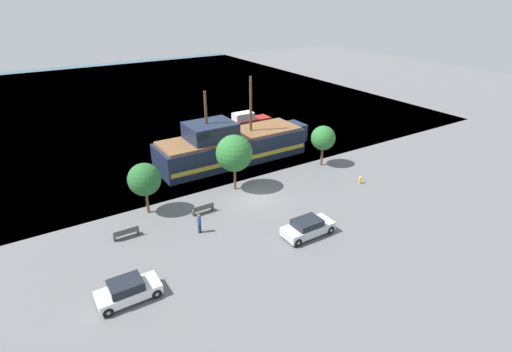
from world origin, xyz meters
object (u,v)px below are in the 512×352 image
(fire_hydrant, at_px, (360,180))
(bench_promenade_east, at_px, (203,209))
(bench_promenade_west, at_px, (126,233))
(parked_car_curb_mid, at_px, (308,227))
(pirate_ship, at_px, (231,145))
(pedestrian_walking_near, at_px, (199,223))
(parked_car_curb_front, at_px, (128,290))
(moored_boat_dockside, at_px, (246,121))

(fire_hydrant, xyz_separation_m, bench_promenade_east, (-15.70, 3.07, 0.04))
(fire_hydrant, distance_m, bench_promenade_west, 22.56)
(parked_car_curb_mid, relative_size, bench_promenade_east, 2.20)
(pirate_ship, height_order, pedestrian_walking_near, pirate_ship)
(parked_car_curb_front, relative_size, bench_promenade_east, 2.01)
(parked_car_curb_front, distance_m, bench_promenade_west, 7.15)
(moored_boat_dockside, xyz_separation_m, pedestrian_walking_near, (-17.03, -21.20, 0.09))
(bench_promenade_west, bearing_deg, parked_car_curb_mid, -30.90)
(pedestrian_walking_near, bearing_deg, bench_promenade_west, 155.19)
(fire_hydrant, relative_size, bench_promenade_west, 0.39)
(moored_boat_dockside, relative_size, bench_promenade_east, 3.70)
(fire_hydrant, xyz_separation_m, pedestrian_walking_near, (-17.24, 0.49, 0.43))
(fire_hydrant, height_order, pedestrian_walking_near, pedestrian_walking_near)
(pirate_ship, xyz_separation_m, moored_boat_dockside, (7.79, 9.71, -1.07))
(parked_car_curb_front, xyz_separation_m, parked_car_curb_mid, (13.95, -0.35, 0.01))
(pirate_ship, xyz_separation_m, bench_promenade_east, (-7.70, -8.91, -1.38))
(parked_car_curb_front, distance_m, bench_promenade_east, 11.10)
(pirate_ship, bearing_deg, fire_hydrant, -56.29)
(parked_car_curb_front, relative_size, bench_promenade_west, 1.97)
(pirate_ship, bearing_deg, bench_promenade_west, -147.61)
(bench_promenade_east, bearing_deg, parked_car_curb_front, -140.13)
(pirate_ship, xyz_separation_m, fire_hydrant, (8.00, -11.99, -1.42))
(parked_car_curb_mid, height_order, fire_hydrant, parked_car_curb_mid)
(parked_car_curb_front, distance_m, fire_hydrant, 24.55)
(fire_hydrant, relative_size, bench_promenade_east, 0.40)
(moored_boat_dockside, distance_m, bench_promenade_west, 29.09)
(pirate_ship, height_order, parked_car_curb_front, pirate_ship)
(moored_boat_dockside, relative_size, parked_car_curb_mid, 1.68)
(parked_car_curb_front, xyz_separation_m, bench_promenade_east, (8.51, 7.11, -0.26))
(fire_hydrant, bearing_deg, bench_promenade_west, 172.71)
(bench_promenade_east, bearing_deg, moored_boat_dockside, 50.25)
(parked_car_curb_front, bearing_deg, pirate_ship, 44.66)
(fire_hydrant, bearing_deg, parked_car_curb_front, -170.53)
(pirate_ship, xyz_separation_m, parked_car_curb_mid, (-2.26, -16.38, -1.12))
(pirate_ship, distance_m, moored_boat_dockside, 12.49)
(parked_car_curb_front, bearing_deg, bench_promenade_east, 39.87)
(pirate_ship, bearing_deg, parked_car_curb_front, -135.34)
(moored_boat_dockside, xyz_separation_m, bench_promenade_west, (-22.17, -18.83, -0.31))
(pedestrian_walking_near, bearing_deg, parked_car_curb_mid, -34.93)
(pirate_ship, relative_size, bench_promenade_east, 9.44)
(parked_car_curb_mid, relative_size, fire_hydrant, 5.50)
(bench_promenade_west, bearing_deg, moored_boat_dockside, 40.34)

